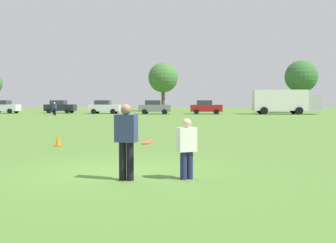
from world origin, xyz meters
The scene contains 14 objects.
ground_plane centered at (0.00, 0.00, 0.00)m, with size 163.49×163.49×0.00m, color #517A33.
player_thrower centered at (0.45, -0.98, 1.02)m, with size 0.53×0.36×1.80m.
player_defender centered at (1.86, -0.68, 0.82)m, with size 0.51×0.43×1.46m.
frisbee centered at (0.99, -1.16, 0.93)m, with size 0.28×0.27×0.09m.
traffic_cone centered at (-3.89, 5.23, 0.23)m, with size 0.32×0.32×0.48m.
parked_car_near_left centered at (-26.87, 40.42, 0.92)m, with size 4.30×2.42×1.82m.
parked_car_mid_left centered at (-19.37, 42.17, 0.92)m, with size 4.30×2.42×1.82m.
parked_car_center centered at (-12.58, 41.05, 0.92)m, with size 4.30×2.42×1.82m.
parked_car_mid_right centered at (-5.53, 40.39, 0.92)m, with size 4.30×2.42×1.82m.
parked_car_near_right centered at (1.19, 41.33, 0.92)m, with size 4.30×2.42×1.82m.
box_truck centered at (11.41, 42.07, 1.75)m, with size 8.63×3.35×3.18m.
bystander_far_jogger centered at (-16.98, 34.86, 0.90)m, with size 0.48×0.34×1.58m.
tree_center_elm centered at (-6.21, 53.50, 5.51)m, with size 4.93×4.93×8.01m.
tree_east_birch centered at (14.77, 48.14, 5.23)m, with size 4.68×4.68×7.60m.
Camera 1 is at (2.55, -9.79, 1.91)m, focal length 41.08 mm.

